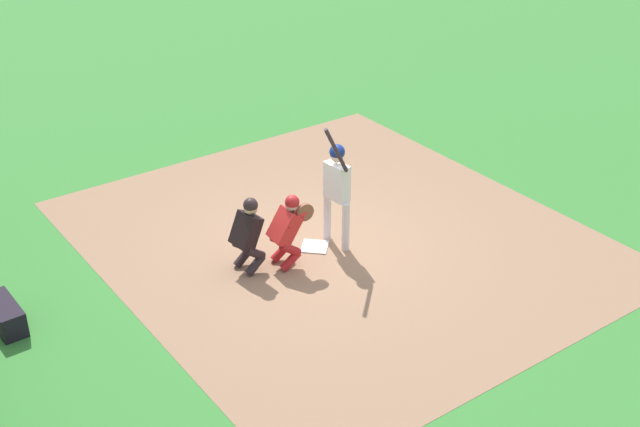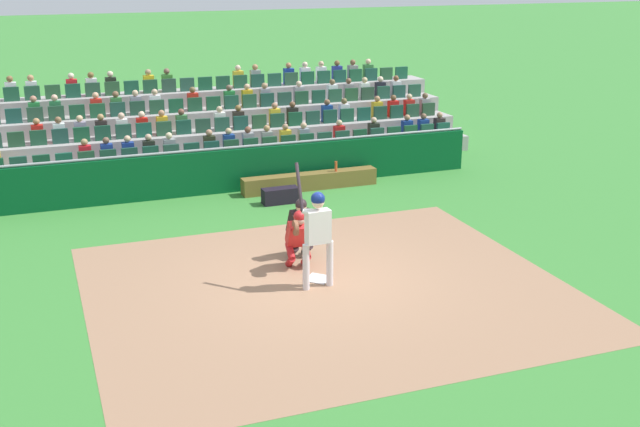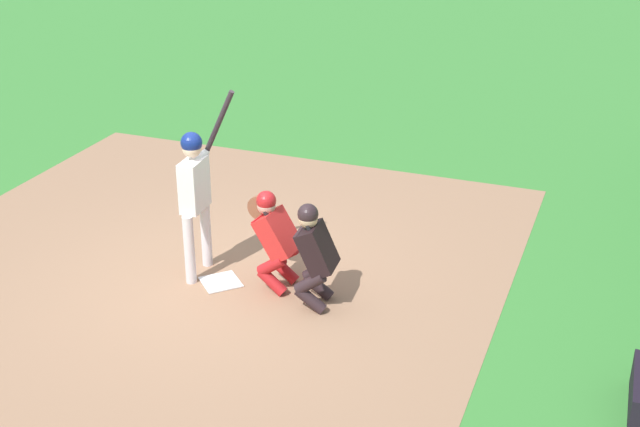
{
  "view_description": "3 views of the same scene",
  "coord_description": "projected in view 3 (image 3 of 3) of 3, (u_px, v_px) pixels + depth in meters",
  "views": [
    {
      "loc": [
        10.01,
        -7.26,
        7.41
      ],
      "look_at": [
        0.57,
        -0.31,
        1.0
      ],
      "focal_mm": 47.57,
      "sensor_mm": 36.0,
      "label": 1
    },
    {
      "loc": [
        4.94,
        13.12,
        5.87
      ],
      "look_at": [
        -0.33,
        -0.77,
        1.06
      ],
      "focal_mm": 44.38,
      "sensor_mm": 36.0,
      "label": 2
    },
    {
      "loc": [
        -8.26,
        -4.37,
        5.15
      ],
      "look_at": [
        0.27,
        -1.19,
        1.01
      ],
      "focal_mm": 48.5,
      "sensor_mm": 36.0,
      "label": 3
    }
  ],
  "objects": [
    {
      "name": "batter_at_plate",
      "position": [
        195.0,
        187.0,
        10.31
      ],
      "size": [
        0.63,
        0.59,
        2.34
      ],
      "color": "silver",
      "rests_on": "ground_plane"
    },
    {
      "name": "ground_plane",
      "position": [
        221.0,
        283.0,
        10.56
      ],
      "size": [
        160.0,
        160.0,
        0.0
      ],
      "primitive_type": "plane",
      "color": "#388033"
    },
    {
      "name": "home_plate_marker",
      "position": [
        221.0,
        282.0,
        10.56
      ],
      "size": [
        0.62,
        0.62,
        0.02
      ],
      "primitive_type": "cube",
      "rotation": [
        0.0,
        0.0,
        0.79
      ],
      "color": "white",
      "rests_on": "infield_dirt_patch"
    },
    {
      "name": "home_plate_umpire",
      "position": [
        314.0,
        251.0,
        9.81
      ],
      "size": [
        0.49,
        0.48,
        1.29
      ],
      "color": "black",
      "rests_on": "ground_plane"
    },
    {
      "name": "infield_dirt_patch",
      "position": [
        185.0,
        276.0,
        10.72
      ],
      "size": [
        8.76,
        7.75,
        0.01
      ],
      "primitive_type": "cube",
      "rotation": [
        0.0,
        0.0,
        -0.01
      ],
      "color": "#997154",
      "rests_on": "ground_plane"
    },
    {
      "name": "catcher_crouching",
      "position": [
        274.0,
        234.0,
        10.21
      ],
      "size": [
        0.49,
        0.71,
        1.25
      ],
      "color": "#B31B1E",
      "rests_on": "ground_plane"
    }
  ]
}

